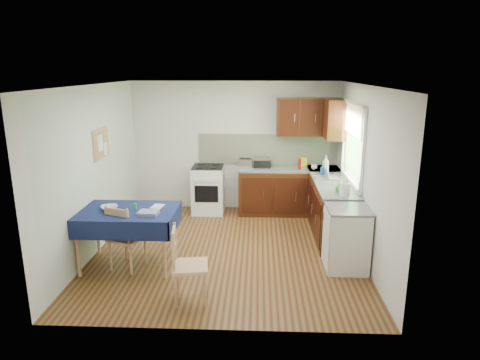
{
  "coord_description": "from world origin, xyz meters",
  "views": [
    {
      "loc": [
        0.46,
        -6.13,
        2.73
      ],
      "look_at": [
        0.19,
        0.06,
        1.11
      ],
      "focal_mm": 32.0,
      "sensor_mm": 36.0,
      "label": 1
    }
  ],
  "objects_px": {
    "dining_table": "(127,217)",
    "dish_rack": "(327,177)",
    "chair_far": "(125,235)",
    "toaster": "(245,163)",
    "sandwich_press": "(262,162)",
    "chair_near": "(186,262)",
    "kettle": "(345,188)"
  },
  "relations": [
    {
      "from": "chair_near",
      "to": "kettle",
      "type": "bearing_deg",
      "value": -62.19
    },
    {
      "from": "dish_rack",
      "to": "chair_far",
      "type": "bearing_deg",
      "value": -153.75
    },
    {
      "from": "chair_far",
      "to": "toaster",
      "type": "height_order",
      "value": "toaster"
    },
    {
      "from": "chair_near",
      "to": "dish_rack",
      "type": "bearing_deg",
      "value": -46.33
    },
    {
      "from": "chair_near",
      "to": "toaster",
      "type": "relative_size",
      "value": 3.71
    },
    {
      "from": "dish_rack",
      "to": "kettle",
      "type": "bearing_deg",
      "value": -87.67
    },
    {
      "from": "chair_near",
      "to": "sandwich_press",
      "type": "relative_size",
      "value": 2.98
    },
    {
      "from": "chair_far",
      "to": "sandwich_press",
      "type": "relative_size",
      "value": 3.0
    },
    {
      "from": "toaster",
      "to": "kettle",
      "type": "distance_m",
      "value": 2.33
    },
    {
      "from": "chair_near",
      "to": "toaster",
      "type": "distance_m",
      "value": 3.36
    },
    {
      "from": "dining_table",
      "to": "sandwich_press",
      "type": "height_order",
      "value": "sandwich_press"
    },
    {
      "from": "sandwich_press",
      "to": "dish_rack",
      "type": "height_order",
      "value": "dish_rack"
    },
    {
      "from": "toaster",
      "to": "kettle",
      "type": "relative_size",
      "value": 0.97
    },
    {
      "from": "sandwich_press",
      "to": "dish_rack",
      "type": "bearing_deg",
      "value": -40.34
    },
    {
      "from": "chair_near",
      "to": "dining_table",
      "type": "bearing_deg",
      "value": 39.12
    },
    {
      "from": "sandwich_press",
      "to": "kettle",
      "type": "height_order",
      "value": "kettle"
    },
    {
      "from": "chair_far",
      "to": "dining_table",
      "type": "bearing_deg",
      "value": -77.35
    },
    {
      "from": "chair_far",
      "to": "toaster",
      "type": "relative_size",
      "value": 3.73
    },
    {
      "from": "dining_table",
      "to": "chair_near",
      "type": "distance_m",
      "value": 1.35
    },
    {
      "from": "chair_far",
      "to": "sandwich_press",
      "type": "distance_m",
      "value": 3.23
    },
    {
      "from": "toaster",
      "to": "sandwich_press",
      "type": "relative_size",
      "value": 0.8
    },
    {
      "from": "dining_table",
      "to": "kettle",
      "type": "height_order",
      "value": "kettle"
    },
    {
      "from": "kettle",
      "to": "dish_rack",
      "type": "bearing_deg",
      "value": 96.04
    },
    {
      "from": "dining_table",
      "to": "sandwich_press",
      "type": "xyz_separation_m",
      "value": [
        1.89,
        2.45,
        0.27
      ]
    },
    {
      "from": "sandwich_press",
      "to": "toaster",
      "type": "bearing_deg",
      "value": -169.05
    },
    {
      "from": "toaster",
      "to": "dish_rack",
      "type": "xyz_separation_m",
      "value": [
        1.42,
        -0.75,
        -0.07
      ]
    },
    {
      "from": "toaster",
      "to": "chair_far",
      "type": "bearing_deg",
      "value": -105.3
    },
    {
      "from": "chair_near",
      "to": "kettle",
      "type": "xyz_separation_m",
      "value": [
        2.13,
        1.52,
        0.52
      ]
    },
    {
      "from": "dining_table",
      "to": "sandwich_press",
      "type": "bearing_deg",
      "value": 51.83
    },
    {
      "from": "chair_near",
      "to": "dish_rack",
      "type": "height_order",
      "value": "dish_rack"
    },
    {
      "from": "dining_table",
      "to": "chair_near",
      "type": "height_order",
      "value": "chair_near"
    },
    {
      "from": "dining_table",
      "to": "dish_rack",
      "type": "relative_size",
      "value": 3.43
    }
  ]
}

